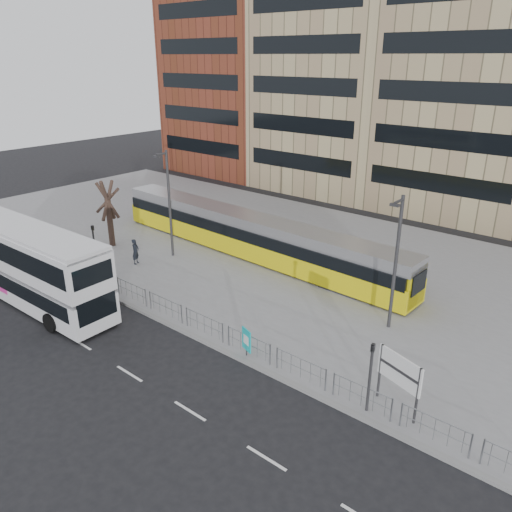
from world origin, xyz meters
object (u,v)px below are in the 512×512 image
Objects in this scene: double_decker_bus at (34,265)px; bare_tree at (105,178)px; ad_panel at (246,340)px; lamp_post_east at (396,258)px; lamp_post_west at (169,200)px; station_sign at (399,373)px; tram at (250,235)px; traffic_light_east at (371,369)px; traffic_light_west at (94,242)px; pedestrian at (136,252)px.

bare_tree is at bearing 118.02° from double_decker_bus.
lamp_post_east reaches higher than ad_panel.
lamp_post_west is 5.37m from bare_tree.
tram is at bearing 167.52° from station_sign.
double_decker_bus is 19.50m from traffic_light_east.
double_decker_bus is 5.11m from traffic_light_west.
pedestrian is 0.57× the size of traffic_light_east.
tram is at bearing 165.51° from lamp_post_east.
lamp_post_east is at bearing 136.29° from station_sign.
traffic_light_west is at bearing 106.46° from double_decker_bus.
station_sign is 7.04m from lamp_post_east.
ad_panel is (12.84, 3.47, -1.51)m from double_decker_bus.
double_decker_bus is 14.21m from tram.
traffic_light_west is (-6.15, -8.58, 0.49)m from tram.
lamp_post_east is 21.63m from bare_tree.
double_decker_bus is 0.46× the size of tram.
traffic_light_east is (19.57, -3.60, 1.09)m from pedestrian.
pedestrian is at bearing 91.63° from double_decker_bus.
pedestrian is (-13.24, 3.70, 0.06)m from ad_panel.
double_decker_bus is at bearing -65.96° from traffic_light_west.
pedestrian is at bearing -169.83° from lamp_post_east.
double_decker_bus is 19.77m from lamp_post_east.
bare_tree is at bearing -170.95° from station_sign.
traffic_light_east is 0.41× the size of lamp_post_west.
lamp_post_east reaches higher than tram.
tram reaches higher than ad_panel.
traffic_light_west is at bearing -163.34° from station_sign.
tram is 17.90m from station_sign.
lamp_post_east is (18.40, 5.42, 1.96)m from traffic_light_west.
bare_tree is (-3.10, 3.38, 3.21)m from traffic_light_west.
pedestrian is 4.20m from lamp_post_west.
lamp_post_west is (-4.20, -3.70, 2.63)m from tram.
tram is at bearing 149.15° from ad_panel.
double_decker_bus is at bearing -145.45° from ad_panel.
bare_tree is at bearing 53.31° from pedestrian.
double_decker_bus is 8.18× the size of ad_panel.
pedestrian is 17.77m from lamp_post_east.
traffic_light_west and traffic_light_east have the same top height.
lamp_post_east reaches higher than pedestrian.
traffic_light_east is 7.36m from lamp_post_east.
tram is 8.02m from pedestrian.
station_sign is 0.33× the size of lamp_post_west.
ad_panel is 14.34m from lamp_post_west.
double_decker_bus is at bearing -149.76° from station_sign.
lamp_post_east is (17.23, 3.09, 3.06)m from pedestrian.
traffic_light_west is (-14.42, 1.38, 1.15)m from ad_panel.
traffic_light_west is at bearing 165.76° from traffic_light_east.
pedestrian is 0.24× the size of lamp_post_west.
lamp_post_west is (0.77, 2.56, 3.24)m from pedestrian.
tram is 3.53× the size of lamp_post_east.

